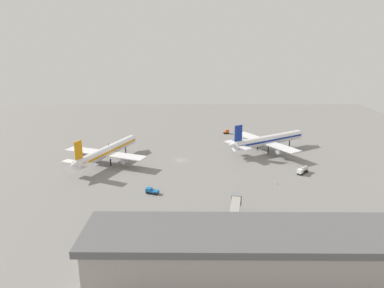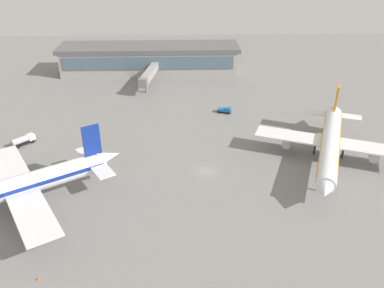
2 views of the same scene
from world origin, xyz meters
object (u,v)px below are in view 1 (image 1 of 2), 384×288
(safety_cone_mid_apron, at_px, (277,184))
(safety_cone_near_gate, at_px, (240,139))
(airplane_at_gate, at_px, (268,140))
(airplane_taxiing, at_px, (107,151))
(pushback_tractor, at_px, (152,191))
(fuel_truck, at_px, (303,170))
(ground_crew_worker, at_px, (108,144))
(baggage_tug, at_px, (227,132))

(safety_cone_mid_apron, bearing_deg, safety_cone_near_gate, 95.94)
(airplane_at_gate, distance_m, airplane_taxiing, 74.58)
(pushback_tractor, xyz_separation_m, safety_cone_mid_apron, (45.33, 8.26, -0.67))
(fuel_truck, distance_m, safety_cone_mid_apron, 16.94)
(pushback_tractor, bearing_deg, safety_cone_near_gate, -100.71)
(airplane_at_gate, xyz_separation_m, airplane_taxiing, (-72.49, -17.52, -0.17))
(airplane_at_gate, relative_size, ground_crew_worker, 26.17)
(pushback_tractor, distance_m, ground_crew_worker, 64.07)
(ground_crew_worker, bearing_deg, safety_cone_mid_apron, 4.83)
(airplane_taxiing, distance_m, pushback_tractor, 38.96)
(airplane_at_gate, height_order, baggage_tug, airplane_at_gate)
(airplane_at_gate, distance_m, safety_cone_mid_apron, 40.99)
(safety_cone_mid_apron, bearing_deg, ground_crew_worker, 146.59)
(airplane_at_gate, distance_m, pushback_tractor, 69.62)
(fuel_truck, xyz_separation_m, safety_cone_near_gate, (-18.81, 48.74, -1.09))
(fuel_truck, bearing_deg, pushback_tractor, -27.34)
(airplane_at_gate, xyz_separation_m, safety_cone_mid_apron, (-4.21, -40.45, -5.12))
(baggage_tug, xyz_separation_m, safety_cone_near_gate, (6.06, -12.92, -0.86))
(fuel_truck, bearing_deg, ground_crew_worker, -69.48)
(safety_cone_near_gate, bearing_deg, fuel_truck, -68.90)
(fuel_truck, relative_size, safety_cone_near_gate, 9.76)
(pushback_tractor, distance_m, fuel_truck, 61.11)
(airplane_at_gate, bearing_deg, airplane_taxiing, 161.96)
(ground_crew_worker, bearing_deg, airplane_at_gate, 32.07)
(airplane_at_gate, distance_m, ground_crew_worker, 78.98)
(pushback_tractor, xyz_separation_m, safety_cone_near_gate, (39.08, 68.32, -0.67))
(airplane_taxiing, relative_size, safety_cone_near_gate, 75.62)
(safety_cone_near_gate, bearing_deg, pushback_tractor, -119.77)
(airplane_at_gate, distance_m, baggage_tug, 36.73)
(airplane_taxiing, bearing_deg, safety_cone_mid_apron, -86.85)
(baggage_tug, distance_m, safety_cone_near_gate, 14.30)
(airplane_taxiing, distance_m, safety_cone_mid_apron, 72.20)
(fuel_truck, distance_m, ground_crew_worker, 94.55)
(airplane_taxiing, distance_m, ground_crew_worker, 27.03)
(airplane_taxiing, bearing_deg, safety_cone_near_gate, -37.38)
(ground_crew_worker, bearing_deg, baggage_tug, 59.48)
(baggage_tug, distance_m, ground_crew_worker, 66.38)
(airplane_taxiing, distance_m, fuel_truck, 81.76)
(safety_cone_near_gate, distance_m, safety_cone_mid_apron, 60.38)
(airplane_taxiing, xyz_separation_m, safety_cone_mid_apron, (68.28, -22.93, -4.95))
(airplane_taxiing, relative_size, safety_cone_mid_apron, 75.62)
(pushback_tractor, bearing_deg, airplane_taxiing, -34.59)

